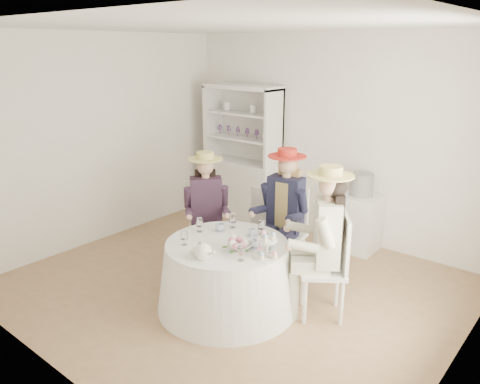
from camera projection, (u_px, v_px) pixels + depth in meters
The scene contains 23 objects.
ground at pixel (234, 285), 5.15m from camera, with size 4.50×4.50×0.00m, color olive.
ceiling at pixel (233, 25), 4.35m from camera, with size 4.50×4.50×0.00m, color white.
wall_back at pixel (331, 138), 6.22m from camera, with size 4.50×4.50×0.00m, color white.
wall_front at pixel (49, 220), 3.28m from camera, with size 4.50×4.50×0.00m, color white.
wall_left at pixel (103, 139), 6.12m from camera, with size 4.50×4.50×0.00m, color white.
wall_right at pixel (471, 214), 3.38m from camera, with size 4.50×4.50×0.00m, color white.
tea_table at pixel (227, 275), 4.64m from camera, with size 1.40×1.40×0.69m.
hutch at pixel (243, 172), 7.04m from camera, with size 1.30×0.76×1.99m.
side_table at pixel (359, 223), 5.96m from camera, with size 0.47×0.47×0.73m, color silver.
hatbox at pixel (362, 185), 5.81m from camera, with size 0.28×0.28×0.28m, color black.
guest_left at pixel (206, 204), 5.36m from camera, with size 0.59×0.58×1.39m.
guest_mid at pixel (285, 206), 5.15m from camera, with size 0.54×0.57×1.47m.
guest_right at pixel (324, 234), 4.34m from camera, with size 0.64×0.61×1.50m.
spare_chair at pixel (268, 221), 5.67m from camera, with size 0.40×0.40×0.92m.
teacup_a at pixel (220, 228), 4.81m from camera, with size 0.09×0.09×0.07m, color white.
teacup_b at pixel (252, 233), 4.68m from camera, with size 0.07×0.07×0.07m, color white.
teacup_c at pixel (255, 244), 4.41m from camera, with size 0.09×0.09×0.08m, color white.
flower_bowl at pixel (241, 247), 4.38m from camera, with size 0.24×0.24×0.06m, color white.
flower_arrangement at pixel (236, 243), 4.31m from camera, with size 0.18×0.18×0.07m.
table_teapot at pixel (203, 252), 4.17m from camera, with size 0.23×0.16×0.17m.
sandwich_plate at pixel (199, 254), 4.26m from camera, with size 0.23×0.23×0.05m.
cupcake_stand at pixel (267, 248), 4.21m from camera, with size 0.25×0.25×0.23m.
stemware_set at pixel (227, 236), 4.52m from camera, with size 0.87×0.87×0.15m.
Camera 1 is at (2.99, -3.51, 2.51)m, focal length 35.00 mm.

